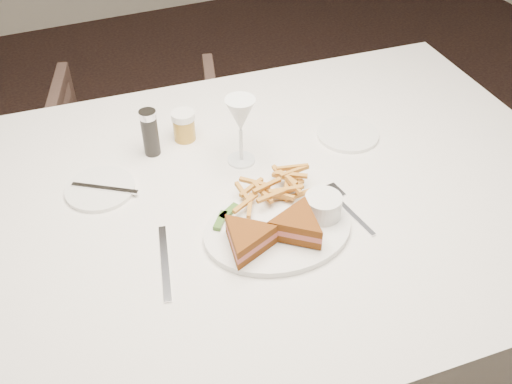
{
  "coord_description": "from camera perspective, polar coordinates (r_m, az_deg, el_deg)",
  "views": [
    {
      "loc": [
        -0.69,
        -1.24,
        1.61
      ],
      "look_at": [
        -0.32,
        -0.38,
        0.8
      ],
      "focal_mm": 40.0,
      "sensor_mm": 36.0,
      "label": 1
    }
  ],
  "objects": [
    {
      "name": "ground",
      "position": [
        2.15,
        3.76,
        -7.83
      ],
      "size": [
        5.0,
        5.0,
        0.0
      ],
      "primitive_type": "plane",
      "color": "black",
      "rests_on": "ground"
    },
    {
      "name": "table",
      "position": [
        1.58,
        -0.74,
        -10.64
      ],
      "size": [
        1.69,
        1.19,
        0.75
      ],
      "primitive_type": "cube",
      "rotation": [
        0.0,
        0.0,
        -0.07
      ],
      "color": "silver",
      "rests_on": "ground"
    },
    {
      "name": "chair_far",
      "position": [
        2.22,
        -11.39,
        4.17
      ],
      "size": [
        0.74,
        0.71,
        0.62
      ],
      "primitive_type": "imported",
      "rotation": [
        0.0,
        0.0,
        2.86
      ],
      "color": "#4A352D",
      "rests_on": "ground"
    },
    {
      "name": "table_setting",
      "position": [
        1.26,
        0.23,
        0.07
      ],
      "size": [
        0.8,
        0.63,
        0.18
      ],
      "color": "white",
      "rests_on": "table"
    }
  ]
}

